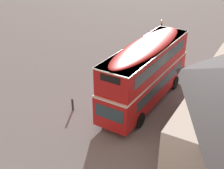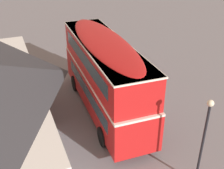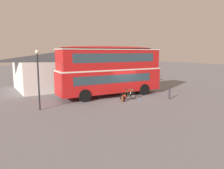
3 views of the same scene
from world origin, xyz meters
name	(u,v)px [view 2 (image 2 of 3)]	position (x,y,z in m)	size (l,w,h in m)	color
ground_plane	(117,100)	(0.00, 0.00, 0.00)	(120.00, 120.00, 0.00)	slate
double_decker_bus	(104,73)	(-0.84, 1.14, 2.64)	(10.28, 2.75, 4.79)	black
touring_bicycle	(134,95)	(-0.37, -1.15, 0.37)	(1.70, 0.46, 0.99)	black
backpack_on_ground	(146,101)	(-1.20, -1.63, 0.28)	(0.35, 0.34, 0.55)	#592D19
water_bottle_blue_sports	(139,91)	(0.44, -1.89, 0.10)	(0.07, 0.07, 0.21)	#338CBF
street_lamp	(204,135)	(-7.93, -0.73, 2.74)	(0.28, 0.28, 4.40)	black
kerb_bollard	(136,69)	(3.04, -2.83, 0.50)	(0.16, 0.16, 0.97)	#333338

